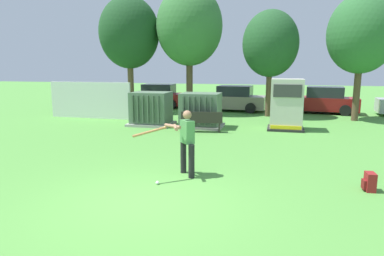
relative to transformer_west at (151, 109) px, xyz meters
name	(u,v)px	position (x,y,z in m)	size (l,w,h in m)	color
ground_plane	(145,202)	(3.31, -9.16, -0.79)	(96.00, 96.00, 0.00)	#51933D
fence_panel	(90,100)	(-4.10, 1.34, 0.21)	(4.80, 0.12, 2.00)	white
transformer_west	(151,109)	(0.00, 0.00, 0.00)	(2.10, 1.70, 1.62)	#9E9B93
transformer_mid_west	(201,111)	(2.48, -0.01, 0.00)	(2.10, 1.70, 1.62)	#9E9B93
generator_enclosure	(286,105)	(6.38, 0.34, 0.35)	(1.60, 1.40, 2.30)	#262626
park_bench	(202,120)	(2.81, -1.23, -0.25)	(1.84, 0.64, 0.92)	#2D2823
batter	(185,140)	(3.68, -7.20, 0.19)	(1.37, 1.26, 1.74)	black
sports_ball	(157,183)	(3.20, -8.06, -0.74)	(0.09, 0.09, 0.09)	white
backpack	(369,182)	(8.13, -7.27, -0.57)	(0.28, 0.33, 0.44)	maroon
tree_left	(129,33)	(-3.16, 4.74, 4.10)	(3.73, 3.73, 7.13)	brown
tree_center_left	(189,26)	(0.66, 4.94, 4.41)	(3.96, 3.96, 7.57)	brown
tree_center_right	(270,44)	(5.46, 4.47, 3.29)	(3.11, 3.11, 5.94)	brown
tree_right	(362,34)	(10.00, 3.93, 3.68)	(3.41, 3.41, 6.52)	brown
parked_car_leftmost	(157,96)	(-2.24, 7.15, -0.04)	(4.26, 2.03, 1.62)	maroon
parked_car_left_of_center	(233,99)	(3.20, 6.38, -0.04)	(4.31, 2.15, 1.62)	gray
parked_car_right_of_center	(323,101)	(8.67, 6.68, -0.04)	(4.36, 2.27, 1.62)	maroon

